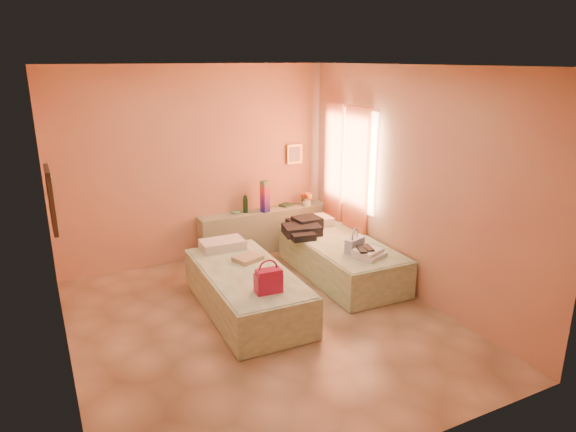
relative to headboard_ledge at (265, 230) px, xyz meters
name	(u,v)px	position (x,y,z in m)	size (l,w,h in m)	color
ground	(263,324)	(-0.98, -2.10, -0.33)	(4.50, 4.50, 0.00)	tan
room_walls	(256,157)	(-0.77, -1.53, 1.46)	(4.02, 4.51, 2.81)	tan
headboard_ledge	(265,230)	(0.00, 0.00, 0.00)	(2.05, 0.30, 0.65)	gray
bed_left	(246,290)	(-1.00, -1.70, -0.08)	(0.90, 2.00, 0.50)	beige
bed_right	(341,259)	(0.52, -1.37, -0.08)	(0.90, 2.00, 0.50)	beige
water_bottle	(245,205)	(-0.30, 0.01, 0.45)	(0.07, 0.07, 0.25)	#13351B
rainbow_box	(265,196)	(-0.02, -0.08, 0.56)	(0.11, 0.11, 0.48)	#AD153E
small_dish	(236,212)	(-0.44, 0.06, 0.34)	(0.13, 0.13, 0.03)	#549A6B
green_book	(286,205)	(0.41, 0.06, 0.34)	(0.20, 0.14, 0.03)	#274935
flower_vase	(307,198)	(0.71, -0.06, 0.46)	(0.20, 0.20, 0.26)	white
magenta_handbag	(268,281)	(-1.00, -2.33, 0.31)	(0.28, 0.16, 0.26)	#AD153E
khaki_garment	(248,258)	(-0.86, -1.42, 0.20)	(0.32, 0.26, 0.05)	tan
clothes_pile	(305,228)	(0.24, -0.84, 0.26)	(0.55, 0.55, 0.17)	black
blue_handbag	(355,245)	(0.47, -1.75, 0.27)	(0.28, 0.12, 0.18)	#405C99
towel_stack	(370,253)	(0.54, -1.99, 0.23)	(0.35, 0.30, 0.10)	white
sandal_pair	(365,249)	(0.48, -1.98, 0.29)	(0.17, 0.23, 0.02)	black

